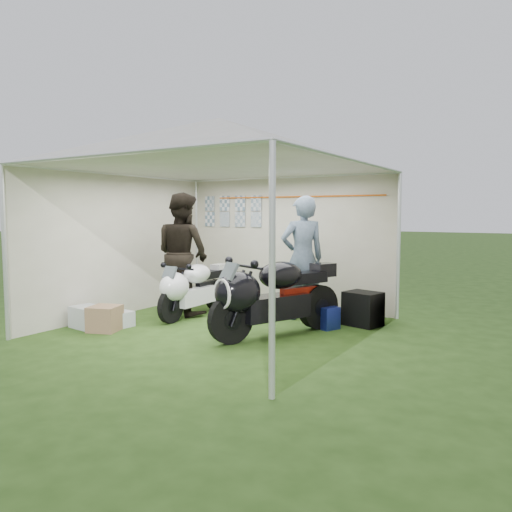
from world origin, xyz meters
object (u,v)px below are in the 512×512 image
(paddock_stand, at_px, (324,317))
(crate_1, at_px, (105,318))
(equipment_box, at_px, (363,309))
(motorcycle_black, at_px, (270,294))
(crate_2, at_px, (122,319))
(person_dark_jacket, at_px, (183,254))
(crate_0, at_px, (88,317))
(motorcycle_white, at_px, (192,287))
(canopy_tent, at_px, (220,149))
(person_blue_jacket, at_px, (302,258))

(paddock_stand, bearing_deg, crate_1, -144.86)
(equipment_box, height_order, crate_1, equipment_box)
(motorcycle_black, relative_size, crate_1, 5.04)
(crate_2, bearing_deg, motorcycle_black, 15.18)
(paddock_stand, height_order, person_dark_jacket, person_dark_jacket)
(paddock_stand, distance_m, crate_0, 3.44)
(paddock_stand, xyz_separation_m, crate_0, (-2.94, -1.79, -0.01))
(crate_0, bearing_deg, equipment_box, 33.41)
(motorcycle_white, bearing_deg, canopy_tent, -25.54)
(person_dark_jacket, bearing_deg, person_blue_jacket, -150.70)
(canopy_tent, bearing_deg, person_dark_jacket, 156.03)
(motorcycle_white, height_order, crate_0, motorcycle_white)
(motorcycle_white, bearing_deg, motorcycle_black, -17.02)
(motorcycle_white, height_order, paddock_stand, motorcycle_white)
(paddock_stand, bearing_deg, motorcycle_white, -168.76)
(crate_0, relative_size, crate_2, 1.53)
(motorcycle_white, bearing_deg, crate_1, -110.06)
(crate_2, bearing_deg, motorcycle_white, 66.46)
(motorcycle_black, distance_m, crate_0, 2.74)
(equipment_box, xyz_separation_m, crate_2, (-3.01, -1.91, -0.14))
(crate_0, bearing_deg, crate_1, -2.00)
(motorcycle_black, distance_m, person_blue_jacket, 1.34)
(motorcycle_white, height_order, person_blue_jacket, person_blue_jacket)
(canopy_tent, height_order, crate_0, canopy_tent)
(canopy_tent, relative_size, motorcycle_white, 3.20)
(crate_2, bearing_deg, canopy_tent, 27.73)
(paddock_stand, height_order, crate_0, paddock_stand)
(canopy_tent, relative_size, person_blue_jacket, 2.92)
(crate_0, bearing_deg, paddock_stand, 31.40)
(canopy_tent, distance_m, person_blue_jacket, 2.12)
(person_dark_jacket, height_order, crate_0, person_dark_jacket)
(person_blue_jacket, distance_m, crate_2, 2.89)
(person_dark_jacket, relative_size, crate_1, 5.02)
(person_blue_jacket, xyz_separation_m, crate_2, (-2.03, -1.86, -0.86))
(motorcycle_white, distance_m, person_blue_jacket, 1.83)
(motorcycle_black, relative_size, person_dark_jacket, 1.00)
(motorcycle_black, xyz_separation_m, crate_2, (-2.18, -0.59, -0.47))
(crate_0, relative_size, crate_1, 1.18)
(motorcycle_white, distance_m, crate_1, 1.49)
(canopy_tent, xyz_separation_m, paddock_stand, (1.26, 0.79, -2.41))
(paddock_stand, height_order, crate_2, paddock_stand)
(motorcycle_black, bearing_deg, person_blue_jacket, 120.23)
(person_dark_jacket, xyz_separation_m, equipment_box, (2.84, 0.72, -0.75))
(canopy_tent, height_order, person_blue_jacket, canopy_tent)
(person_blue_jacket, bearing_deg, crate_1, 1.32)
(paddock_stand, distance_m, person_blue_jacket, 1.04)
(motorcycle_black, xyz_separation_m, crate_0, (-2.55, -0.90, -0.43))
(motorcycle_black, height_order, paddock_stand, motorcycle_black)
(crate_0, bearing_deg, crate_2, 40.42)
(crate_1, bearing_deg, person_dark_jacket, 83.80)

